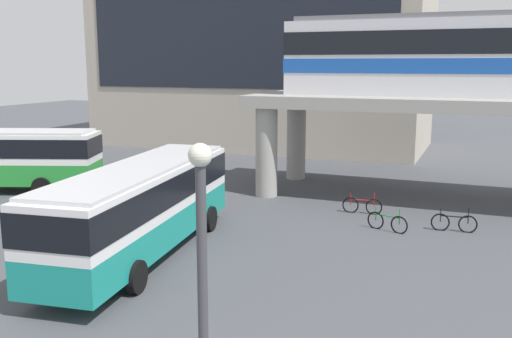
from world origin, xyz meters
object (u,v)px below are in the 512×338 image
object	(u,v)px
bicycle_green	(387,222)
bicycle_black	(454,223)
station_building	(262,34)
bus_main	(142,201)
bicycle_red	(362,206)

from	to	relation	value
bicycle_green	bicycle_black	xyz separation A→B (m)	(2.50, 0.92, 0.00)
station_building	bus_main	size ratio (longest dim) A/B	2.31
bicycle_black	bus_main	bearing A→B (deg)	-144.11
bus_main	bicycle_green	size ratio (longest dim) A/B	6.57
bicycle_red	station_building	bearing A→B (deg)	122.70
bus_main	bicycle_red	size ratio (longest dim) A/B	6.30
bicycle_green	bicycle_black	bearing A→B (deg)	20.13
station_building	bicycle_green	distance (m)	27.00
bicycle_black	bicycle_red	bearing A→B (deg)	160.52
bus_main	bicycle_black	bearing A→B (deg)	35.89
station_building	bicycle_black	bearing A→B (deg)	-51.64
station_building	bus_main	world-z (taller)	station_building
station_building	bus_main	bearing A→B (deg)	-77.05
station_building	bicycle_red	distance (m)	24.40
station_building	bicycle_black	world-z (taller)	station_building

